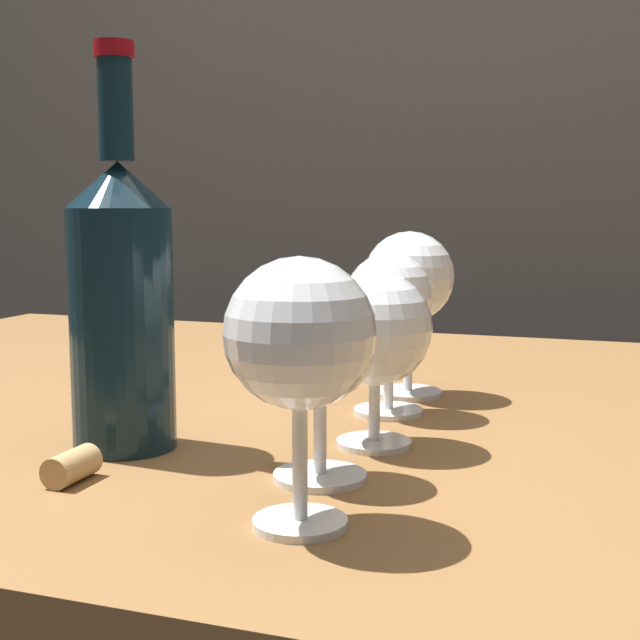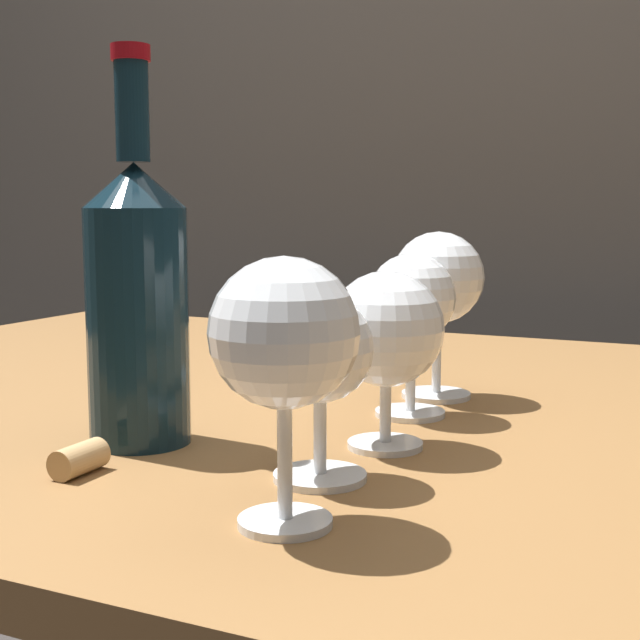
{
  "view_description": "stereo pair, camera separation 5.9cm",
  "coord_description": "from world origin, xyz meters",
  "px_view_note": "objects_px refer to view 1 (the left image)",
  "views": [
    {
      "loc": [
        0.26,
        -0.8,
        0.89
      ],
      "look_at": [
        0.07,
        -0.25,
        0.81
      ],
      "focal_mm": 49.33,
      "sensor_mm": 36.0,
      "label": 1
    },
    {
      "loc": [
        0.32,
        -0.78,
        0.89
      ],
      "look_at": [
        0.07,
        -0.25,
        0.81
      ],
      "focal_mm": 49.33,
      "sensor_mm": 36.0,
      "label": 2
    }
  ],
  "objects_px": {
    "wine_glass_port": "(375,332)",
    "wine_bottle": "(121,299)",
    "wine_glass_cabernet": "(389,302)",
    "wine_glass_rose": "(409,279)",
    "wine_glass_pinot": "(320,355)",
    "wine_glass_white": "(300,338)",
    "cork": "(72,466)"
  },
  "relations": [
    {
      "from": "wine_glass_port",
      "to": "wine_bottle",
      "type": "height_order",
      "value": "wine_bottle"
    },
    {
      "from": "wine_glass_port",
      "to": "wine_glass_cabernet",
      "type": "height_order",
      "value": "wine_glass_cabernet"
    },
    {
      "from": "wine_glass_rose",
      "to": "wine_glass_pinot",
      "type": "bearing_deg",
      "value": -88.59
    },
    {
      "from": "wine_glass_white",
      "to": "wine_glass_cabernet",
      "type": "bearing_deg",
      "value": 94.59
    },
    {
      "from": "wine_glass_white",
      "to": "cork",
      "type": "xyz_separation_m",
      "value": [
        -0.18,
        0.03,
        -0.1
      ]
    },
    {
      "from": "wine_glass_port",
      "to": "wine_glass_cabernet",
      "type": "distance_m",
      "value": 0.11
    },
    {
      "from": "wine_glass_port",
      "to": "cork",
      "type": "relative_size",
      "value": 3.3
    },
    {
      "from": "wine_glass_rose",
      "to": "wine_glass_port",
      "type": "bearing_deg",
      "value": -84.34
    },
    {
      "from": "cork",
      "to": "wine_glass_port",
      "type": "bearing_deg",
      "value": 42.27
    },
    {
      "from": "wine_glass_cabernet",
      "to": "wine_glass_port",
      "type": "bearing_deg",
      "value": -81.03
    },
    {
      "from": "wine_glass_cabernet",
      "to": "cork",
      "type": "height_order",
      "value": "wine_glass_cabernet"
    },
    {
      "from": "wine_glass_port",
      "to": "wine_glass_cabernet",
      "type": "xyz_separation_m",
      "value": [
        -0.02,
        0.11,
        0.01
      ]
    },
    {
      "from": "wine_glass_port",
      "to": "wine_glass_pinot",
      "type": "bearing_deg",
      "value": -97.18
    },
    {
      "from": "wine_glass_pinot",
      "to": "cork",
      "type": "distance_m",
      "value": 0.19
    },
    {
      "from": "wine_glass_port",
      "to": "wine_bottle",
      "type": "relative_size",
      "value": 0.45
    },
    {
      "from": "wine_glass_white",
      "to": "wine_glass_rose",
      "type": "relative_size",
      "value": 0.98
    },
    {
      "from": "wine_glass_white",
      "to": "wine_glass_rose",
      "type": "bearing_deg",
      "value": 93.86
    },
    {
      "from": "wine_glass_pinot",
      "to": "cork",
      "type": "relative_size",
      "value": 3.06
    },
    {
      "from": "cork",
      "to": "wine_bottle",
      "type": "bearing_deg",
      "value": 97.82
    },
    {
      "from": "wine_glass_cabernet",
      "to": "wine_bottle",
      "type": "bearing_deg",
      "value": -133.28
    },
    {
      "from": "wine_glass_white",
      "to": "cork",
      "type": "height_order",
      "value": "wine_glass_white"
    },
    {
      "from": "wine_glass_port",
      "to": "cork",
      "type": "xyz_separation_m",
      "value": [
        -0.17,
        -0.16,
        -0.08
      ]
    },
    {
      "from": "wine_bottle",
      "to": "wine_glass_port",
      "type": "bearing_deg",
      "value": 20.25
    },
    {
      "from": "wine_glass_cabernet",
      "to": "wine_glass_rose",
      "type": "distance_m",
      "value": 0.08
    },
    {
      "from": "wine_glass_pinot",
      "to": "wine_bottle",
      "type": "xyz_separation_m",
      "value": [
        -0.17,
        0.03,
        0.03
      ]
    },
    {
      "from": "wine_glass_white",
      "to": "wine_bottle",
      "type": "relative_size",
      "value": 0.52
    },
    {
      "from": "wine_glass_cabernet",
      "to": "wine_bottle",
      "type": "distance_m",
      "value": 0.24
    },
    {
      "from": "wine_glass_pinot",
      "to": "wine_bottle",
      "type": "bearing_deg",
      "value": 170.85
    },
    {
      "from": "wine_bottle",
      "to": "cork",
      "type": "relative_size",
      "value": 7.34
    },
    {
      "from": "wine_glass_port",
      "to": "wine_glass_rose",
      "type": "relative_size",
      "value": 0.85
    },
    {
      "from": "wine_glass_port",
      "to": "cork",
      "type": "bearing_deg",
      "value": -137.73
    },
    {
      "from": "wine_glass_pinot",
      "to": "wine_glass_port",
      "type": "relative_size",
      "value": 0.93
    }
  ]
}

